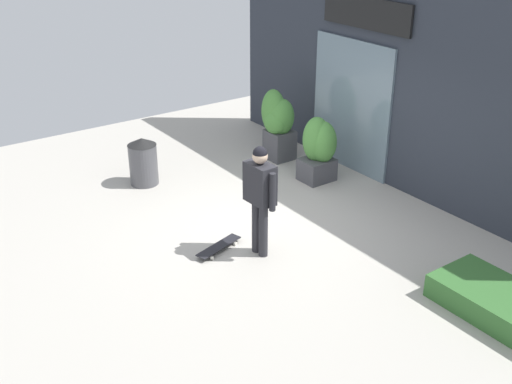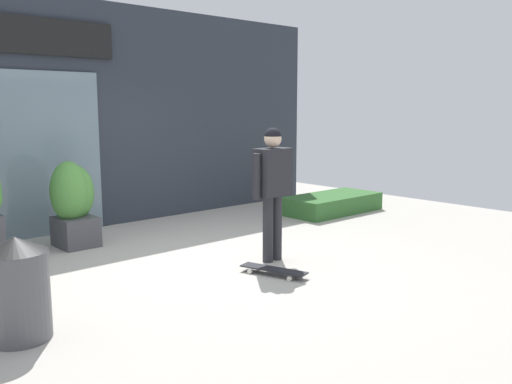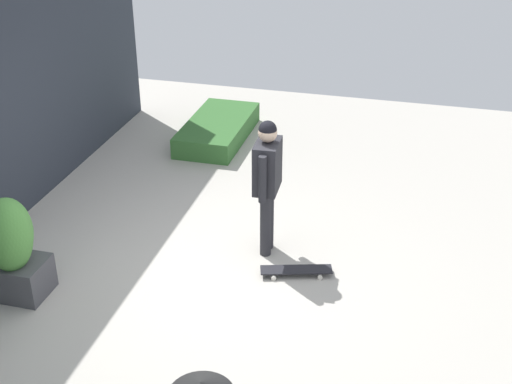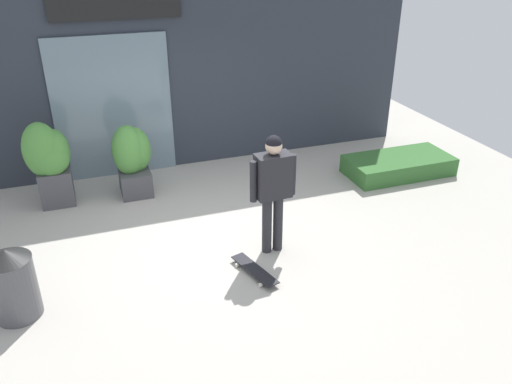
# 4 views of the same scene
# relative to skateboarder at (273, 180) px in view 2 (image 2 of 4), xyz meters

# --- Properties ---
(ground_plane) EXTENTS (12.00, 12.00, 0.00)m
(ground_plane) POSITION_rel_skateboarder_xyz_m (-0.53, 0.60, -1.01)
(ground_plane) COLOR #B2ADA3
(building_facade) EXTENTS (8.78, 0.31, 3.52)m
(building_facade) POSITION_rel_skateboarder_xyz_m (-0.58, 3.38, 0.73)
(building_facade) COLOR #2D333D
(building_facade) RESTS_ON ground_plane
(skateboarder) EXTENTS (0.63, 0.28, 1.66)m
(skateboarder) POSITION_rel_skateboarder_xyz_m (0.00, 0.00, 0.00)
(skateboarder) COLOR #28282D
(skateboarder) RESTS_ON ground_plane
(skateboard) EXTENTS (0.40, 0.83, 0.08)m
(skateboard) POSITION_rel_skateboarder_xyz_m (-0.41, -0.44, -0.95)
(skateboard) COLOR black
(skateboard) RESTS_ON ground_plane
(planter_box_right) EXTENTS (0.62, 0.60, 1.18)m
(planter_box_right) POSITION_rel_skateboarder_xyz_m (-1.51, 2.38, -0.39)
(planter_box_right) COLOR #47474C
(planter_box_right) RESTS_ON ground_plane
(trash_bin) EXTENTS (0.51, 0.51, 0.87)m
(trash_bin) POSITION_rel_skateboarder_xyz_m (-3.17, -0.28, -0.58)
(trash_bin) COLOR #4C4C51
(trash_bin) RESTS_ON ground_plane
(hedge_ledge) EXTENTS (1.87, 0.90, 0.32)m
(hedge_ledge) POSITION_rel_skateboarder_xyz_m (3.02, 1.56, -0.86)
(hedge_ledge) COLOR #33662D
(hedge_ledge) RESTS_ON ground_plane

